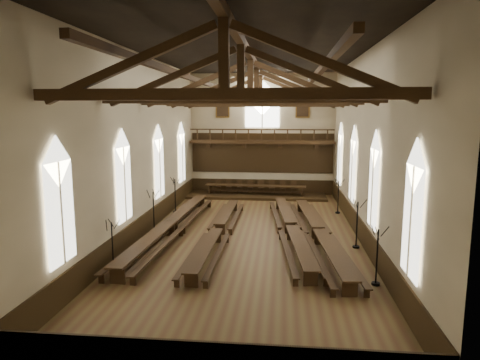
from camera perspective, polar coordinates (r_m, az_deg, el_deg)
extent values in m
plane|color=brown|center=(23.84, 1.31, -7.68)|extent=(26.00, 26.00, 0.00)
plane|color=beige|center=(35.84, 2.97, 6.10)|extent=(12.00, 0.00, 12.00)
plane|color=beige|center=(10.09, -4.37, -1.74)|extent=(12.00, 0.00, 12.00)
plane|color=beige|center=(24.11, -13.06, 4.39)|extent=(0.00, 26.00, 26.00)
plane|color=beige|center=(23.22, 16.32, 4.09)|extent=(0.00, 26.00, 26.00)
plane|color=black|center=(23.03, 1.40, 16.88)|extent=(26.00, 26.00, 0.00)
cube|color=black|center=(36.30, 2.91, -0.86)|extent=(11.90, 0.08, 1.20)
cube|color=black|center=(24.84, -12.60, -5.77)|extent=(0.08, 25.90, 1.20)
cube|color=black|center=(23.98, 15.75, -6.44)|extent=(0.08, 25.90, 1.20)
cube|color=white|center=(16.12, -22.82, -4.12)|extent=(0.05, 1.80, 3.60)
cube|color=white|center=(15.83, -23.22, 2.24)|extent=(0.05, 1.80, 1.80)
cylinder|color=beige|center=(16.10, -22.69, -4.13)|extent=(0.08, 0.08, 3.60)
cube|color=white|center=(21.47, -15.21, -0.56)|extent=(0.05, 1.80, 3.60)
cube|color=white|center=(21.25, -15.41, 4.23)|extent=(0.05, 1.80, 1.80)
cylinder|color=beige|center=(21.46, -15.11, -0.56)|extent=(0.08, 0.08, 3.60)
cube|color=white|center=(27.09, -10.70, 1.56)|extent=(0.05, 1.80, 3.60)
cube|color=white|center=(26.92, -10.82, 5.36)|extent=(0.05, 1.80, 1.80)
cylinder|color=beige|center=(27.08, -10.62, 1.56)|extent=(0.08, 0.08, 3.60)
cube|color=white|center=(32.85, -7.76, 2.95)|extent=(0.05, 1.80, 3.60)
cube|color=white|center=(32.71, -7.82, 6.08)|extent=(0.05, 1.80, 1.80)
cylinder|color=beige|center=(32.84, -7.69, 2.95)|extent=(0.08, 0.08, 3.60)
cube|color=white|center=(14.78, 21.96, -5.23)|extent=(0.05, 1.80, 3.60)
cube|color=white|center=(14.46, 22.38, 1.70)|extent=(0.05, 1.80, 1.80)
cylinder|color=beige|center=(14.77, 21.81, -5.23)|extent=(0.08, 0.08, 3.60)
cube|color=white|center=(20.48, 17.35, -1.11)|extent=(0.05, 1.80, 3.60)
cube|color=white|center=(20.25, 17.59, 3.90)|extent=(0.05, 1.80, 1.80)
cylinder|color=beige|center=(20.47, 17.24, -1.11)|extent=(0.08, 0.08, 3.60)
cube|color=white|center=(26.32, 14.78, 1.20)|extent=(0.05, 1.80, 3.60)
cube|color=white|center=(26.14, 14.94, 5.11)|extent=(0.05, 1.80, 1.80)
cylinder|color=beige|center=(26.31, 14.69, 1.20)|extent=(0.08, 0.08, 3.60)
cube|color=white|center=(32.21, 13.14, 2.67)|extent=(0.05, 1.80, 3.60)
cube|color=white|center=(32.06, 13.26, 5.87)|extent=(0.05, 1.80, 1.80)
cylinder|color=beige|center=(32.21, 13.07, 2.67)|extent=(0.08, 0.08, 3.60)
cube|color=white|center=(35.69, 2.98, 8.97)|extent=(2.80, 0.05, 2.40)
cube|color=white|center=(35.71, 3.00, 10.90)|extent=(2.80, 0.05, 2.80)
cylinder|color=beige|center=(35.65, 2.98, 8.97)|extent=(0.10, 0.10, 2.40)
cube|color=#392412|center=(35.23, 2.91, 5.07)|extent=(11.80, 1.20, 0.20)
cube|color=black|center=(35.90, 2.94, 3.62)|extent=(11.80, 0.10, 3.30)
cube|color=#392412|center=(34.64, 2.88, 6.74)|extent=(11.60, 0.12, 0.10)
cube|color=#392412|center=(34.68, 2.86, 5.25)|extent=(11.60, 0.12, 0.10)
cube|color=#392412|center=(36.15, -4.23, 4.76)|extent=(0.35, 0.40, 0.50)
cube|color=#392412|center=(35.76, 0.53, 4.74)|extent=(0.35, 0.40, 0.50)
cube|color=#392412|center=(35.61, 5.36, 4.68)|extent=(0.35, 0.40, 0.50)
cube|color=#392412|center=(35.71, 10.19, 4.59)|extent=(0.35, 0.40, 0.50)
cube|color=brown|center=(36.02, -2.33, 9.46)|extent=(1.15, 0.06, 1.45)
cube|color=black|center=(35.98, -2.34, 9.46)|extent=(0.95, 0.04, 1.25)
cube|color=brown|center=(35.69, 8.36, 9.37)|extent=(1.15, 0.06, 1.45)
cube|color=black|center=(35.65, 8.36, 9.37)|extent=(0.95, 0.04, 1.25)
cube|color=#392412|center=(12.88, -2.12, 11.37)|extent=(11.70, 0.35, 0.35)
cube|color=#392412|center=(13.00, -2.15, 17.10)|extent=(0.30, 0.30, 2.40)
cube|color=#392412|center=(13.64, -14.63, 14.75)|extent=(5.44, 0.26, 2.40)
cube|color=#392412|center=(12.88, 11.13, 15.22)|extent=(5.44, 0.26, 2.40)
cube|color=#392412|center=(17.84, 0.12, 10.75)|extent=(11.70, 0.35, 0.35)
cube|color=#392412|center=(17.93, 0.12, 14.91)|extent=(0.30, 0.30, 2.40)
cube|color=#392412|center=(18.40, -9.10, 13.40)|extent=(5.44, 0.26, 2.40)
cube|color=#392412|center=(17.84, 9.63, 13.52)|extent=(5.44, 0.26, 2.40)
cube|color=#392412|center=(22.82, 1.37, 10.40)|extent=(11.70, 0.35, 0.35)
cube|color=#392412|center=(22.89, 1.39, 13.65)|extent=(0.30, 0.30, 2.40)
cube|color=#392412|center=(23.26, -5.88, 12.55)|extent=(5.44, 0.26, 2.40)
cube|color=#392412|center=(22.82, 8.79, 12.56)|extent=(5.44, 0.26, 2.40)
cube|color=#392412|center=(27.81, 2.18, 10.17)|extent=(11.70, 0.35, 0.35)
cube|color=#392412|center=(27.86, 2.20, 12.84)|extent=(0.30, 0.30, 2.40)
cube|color=#392412|center=(28.17, -3.80, 11.98)|extent=(5.44, 0.26, 2.40)
cube|color=#392412|center=(27.81, 8.26, 11.94)|extent=(5.44, 0.26, 2.40)
cube|color=#392412|center=(32.80, 2.74, 10.01)|extent=(11.70, 0.35, 0.35)
cube|color=#392412|center=(32.85, 2.76, 12.28)|extent=(0.30, 0.30, 2.40)
cube|color=#392412|center=(33.11, -2.34, 11.56)|extent=(5.44, 0.26, 2.40)
cube|color=#392412|center=(32.80, 7.89, 11.51)|extent=(5.44, 0.26, 2.40)
cube|color=#392412|center=(23.39, -7.08, 13.49)|extent=(0.25, 25.70, 0.25)
cube|color=#392412|center=(22.88, 10.05, 13.52)|extent=(0.25, 25.70, 0.25)
cube|color=#392412|center=(22.99, 1.40, 16.14)|extent=(0.30, 25.70, 0.30)
cube|color=#392412|center=(21.11, -11.84, -7.95)|extent=(1.08, 7.57, 0.09)
cube|color=#392412|center=(18.21, -15.08, -12.22)|extent=(0.64, 0.11, 0.72)
cube|color=#392412|center=(24.35, -9.39, -6.56)|extent=(0.64, 0.11, 0.72)
cube|color=#392412|center=(21.26, -11.79, -9.23)|extent=(0.37, 6.68, 0.09)
cube|color=#392412|center=(21.43, -13.51, -8.62)|extent=(0.62, 7.55, 0.06)
cube|color=#392412|center=(18.49, -17.07, -12.49)|extent=(0.24, 0.09, 0.42)
cube|color=#392412|center=(24.64, -10.84, -6.77)|extent=(0.24, 0.09, 0.42)
cube|color=#392412|center=(20.99, -10.07, -8.89)|extent=(0.62, 7.55, 0.06)
cube|color=#392412|center=(17.98, -13.11, -12.95)|extent=(0.24, 0.09, 0.42)
cube|color=#392412|center=(24.25, -7.83, -6.96)|extent=(0.24, 0.09, 0.42)
cube|color=#392412|center=(28.01, -7.28, -3.58)|extent=(1.08, 7.57, 0.09)
cube|color=#392412|center=(24.91, -9.03, -6.19)|extent=(0.64, 0.11, 0.72)
cube|color=#392412|center=(31.34, -5.87, -2.95)|extent=(0.64, 0.11, 0.72)
cube|color=#392412|center=(28.12, -7.26, -4.56)|extent=(0.37, 6.68, 0.09)
cube|color=#392412|center=(28.26, -8.58, -4.14)|extent=(0.62, 7.55, 0.06)
cube|color=#392412|center=(25.10, -10.52, -6.47)|extent=(0.24, 0.09, 0.42)
cube|color=#392412|center=(31.59, -7.03, -3.15)|extent=(0.24, 0.09, 0.42)
cube|color=#392412|center=(27.91, -5.94, -4.26)|extent=(0.62, 7.55, 0.06)
cube|color=#392412|center=(24.71, -7.56, -6.64)|extent=(0.24, 0.09, 0.42)
cube|color=#392412|center=(31.27, -4.66, -3.24)|extent=(0.24, 0.09, 0.42)
cube|color=#392412|center=(20.03, -4.56, -9.02)|extent=(0.71, 6.56, 0.07)
cube|color=#392412|center=(17.44, -6.32, -13.10)|extent=(0.56, 0.08, 0.63)
cube|color=#392412|center=(22.91, -3.22, -7.58)|extent=(0.56, 0.08, 0.63)
cube|color=#392412|center=(20.17, -4.54, -10.18)|extent=(0.12, 5.80, 0.07)
cube|color=#392412|center=(20.23, -6.19, -9.67)|extent=(0.32, 6.55, 0.06)
cube|color=#392412|center=(17.57, -8.24, -13.42)|extent=(0.21, 0.07, 0.37)
cube|color=#392412|center=(23.09, -4.64, -7.80)|extent=(0.21, 0.07, 0.37)
cube|color=#392412|center=(20.02, -2.89, -9.83)|extent=(0.32, 6.55, 0.06)
cube|color=#392412|center=(17.33, -4.42, -13.68)|extent=(0.21, 0.07, 0.37)
cube|color=#392412|center=(22.91, -1.76, -7.91)|extent=(0.21, 0.07, 0.37)
cube|color=#392412|center=(27.07, -1.76, -4.17)|extent=(0.71, 6.56, 0.07)
cube|color=#392412|center=(24.34, -2.67, -6.57)|extent=(0.56, 0.08, 0.63)
cube|color=#392412|center=(30.00, -1.02, -3.54)|extent=(0.56, 0.08, 0.63)
cube|color=#392412|center=(27.18, -1.75, -5.06)|extent=(0.12, 5.80, 0.07)
cube|color=#392412|center=(27.22, -2.97, -4.69)|extent=(0.32, 6.55, 0.06)
cube|color=#392412|center=(24.42, -4.04, -6.84)|extent=(0.21, 0.07, 0.37)
cube|color=#392412|center=(30.15, -2.10, -3.73)|extent=(0.21, 0.07, 0.37)
cube|color=#392412|center=(27.07, -0.54, -4.76)|extent=(0.32, 6.55, 0.06)
cube|color=#392412|center=(24.25, -1.32, -6.94)|extent=(0.21, 0.07, 0.37)
cube|color=#392412|center=(30.01, 0.09, -3.79)|extent=(0.21, 0.07, 0.37)
cube|color=#392412|center=(20.44, 6.97, -8.59)|extent=(1.35, 6.90, 0.08)
cube|color=#392412|center=(17.66, 7.14, -12.77)|extent=(0.59, 0.13, 0.66)
cube|color=#392412|center=(23.51, 6.80, -7.15)|extent=(0.59, 0.13, 0.66)
cube|color=#392412|center=(20.59, 6.94, -9.78)|extent=(0.67, 6.06, 0.08)
cube|color=#392412|center=(20.47, 5.24, -9.37)|extent=(0.94, 6.86, 0.06)
cube|color=#392412|center=(17.60, 5.12, -13.29)|extent=(0.23, 0.09, 0.38)
cube|color=#392412|center=(23.53, 5.31, -7.46)|extent=(0.23, 0.09, 0.38)
cube|color=#392412|center=(20.61, 8.65, -9.31)|extent=(0.94, 6.86, 0.06)
cube|color=#392412|center=(17.75, 9.14, -13.19)|extent=(0.23, 0.09, 0.38)
cube|color=#392412|center=(23.67, 8.27, -7.42)|extent=(0.23, 0.09, 0.38)
cube|color=#392412|center=(27.59, 6.67, -3.91)|extent=(1.35, 6.90, 0.08)
cube|color=#392412|center=(24.68, 6.76, -6.36)|extent=(0.59, 0.13, 0.66)
cube|color=#392412|center=(30.68, 6.57, -3.28)|extent=(0.59, 0.13, 0.66)
cube|color=#392412|center=(27.69, 6.65, -4.82)|extent=(0.67, 6.06, 0.08)
cube|color=#392412|center=(27.59, 5.40, -4.50)|extent=(0.94, 6.86, 0.06)
cube|color=#392412|center=(24.61, 5.34, -6.71)|extent=(0.23, 0.09, 0.38)
cube|color=#392412|center=(30.70, 5.44, -3.52)|extent=(0.23, 0.09, 0.38)
cube|color=#392412|center=(27.73, 7.91, -4.48)|extent=(0.94, 6.86, 0.06)
cube|color=#392412|center=(24.75, 8.16, -6.68)|extent=(0.23, 0.09, 0.38)
cube|color=#392412|center=(30.83, 7.69, -3.50)|extent=(0.23, 0.09, 0.38)
cube|color=#392412|center=(19.77, 11.25, -9.26)|extent=(1.33, 7.12, 0.08)
cube|color=#392412|center=(16.93, 12.25, -13.87)|extent=(0.61, 0.13, 0.68)
cube|color=#392412|center=(22.91, 10.48, -7.65)|extent=(0.61, 0.13, 0.68)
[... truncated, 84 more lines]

